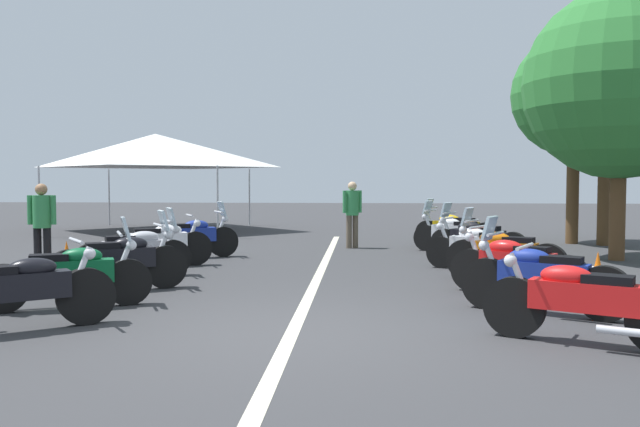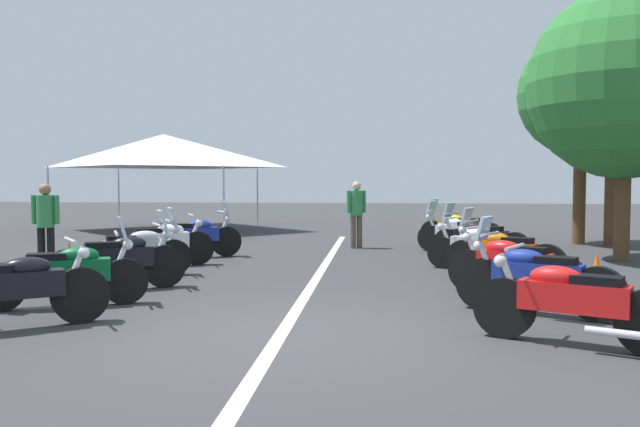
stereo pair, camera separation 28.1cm
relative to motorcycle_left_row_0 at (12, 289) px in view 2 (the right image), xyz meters
name	(u,v)px [view 2 (the right image)]	position (x,y,z in m)	size (l,w,h in m)	color
ground_plane	(282,333)	(0.15, -3.06, -0.47)	(80.00, 80.00, 0.00)	#38383A
lane_centre_stripe	(316,279)	(4.05, -3.06, -0.46)	(16.72, 0.16, 0.01)	beige
motorcycle_left_row_0	(12,289)	(0.00, 0.00, 0.00)	(1.40, 1.85, 1.01)	black
motorcycle_left_row_1	(67,273)	(1.34, 0.01, 0.00)	(1.08, 2.02, 1.20)	black
motorcycle_left_row_2	(119,259)	(2.70, -0.15, 0.01)	(1.15, 1.89, 1.23)	black
motorcycle_left_row_3	(136,251)	(4.05, 0.09, 0.00)	(1.10, 1.81, 1.21)	black
motorcycle_left_row_4	(162,243)	(5.45, 0.10, 0.00)	(1.05, 1.92, 1.02)	black
motorcycle_left_row_5	(193,236)	(6.89, -0.10, 0.01)	(1.16, 2.02, 1.22)	black
motorcycle_right_row_0	(572,302)	(-0.18, -6.08, -0.01)	(1.11, 1.90, 1.01)	black
motorcycle_right_row_1	(535,278)	(1.36, -6.08, 0.01)	(1.15, 1.91, 1.23)	black
motorcycle_right_row_2	(513,265)	(2.68, -6.07, -0.01)	(1.26, 1.79, 1.01)	black
motorcycle_right_row_3	(502,254)	(4.02, -6.17, 0.01)	(1.12, 1.85, 1.23)	black
motorcycle_right_row_4	(482,247)	(5.36, -6.03, -0.02)	(1.11, 1.99, 0.98)	black
motorcycle_right_row_5	(479,239)	(6.91, -6.21, 0.00)	(1.27, 1.87, 1.21)	black
motorcycle_right_row_6	(459,233)	(8.36, -5.97, 0.00)	(1.19, 1.91, 1.20)	black
motorcycle_right_row_7	(459,229)	(9.58, -6.13, 0.01)	(1.19, 1.95, 1.22)	black
traffic_cone_0	(597,273)	(3.17, -7.41, -0.18)	(0.36, 0.36, 0.61)	orange
traffic_cone_2	(69,258)	(4.28, 1.42, -0.18)	(0.36, 0.36, 0.61)	orange
bystander_0	(356,209)	(9.24, -3.57, 0.50)	(0.32, 0.47, 1.65)	brown
bystander_3	(46,220)	(4.80, 2.12, 0.48)	(0.32, 0.53, 1.63)	black
roadside_tree_0	(625,83)	(7.14, -9.18, 3.22)	(3.98, 3.98, 5.68)	brown
roadside_tree_1	(613,92)	(10.33, -10.03, 3.45)	(3.12, 3.12, 5.50)	brown
roadside_tree_2	(581,94)	(10.76, -9.37, 3.45)	(3.26, 3.26, 5.57)	brown
event_tent	(164,151)	(14.28, 2.99, 2.18)	(5.88, 5.88, 3.20)	white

